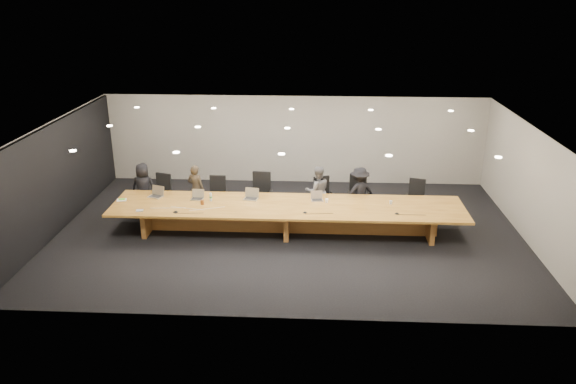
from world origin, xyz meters
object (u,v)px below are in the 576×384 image
at_px(chair_left, 217,195).
at_px(chair_far_right, 415,198).
at_px(chair_mid_left, 260,194).
at_px(chair_mid_right, 324,196).
at_px(amber_mug, 202,202).
at_px(person_b, 196,189).
at_px(person_d, 359,192).
at_px(mic_center, 305,212).
at_px(mic_left, 176,212).
at_px(laptop_b, 197,195).
at_px(mic_right, 397,213).
at_px(chair_right, 359,195).
at_px(conference_table, 287,214).
at_px(person_c, 318,191).
at_px(laptop_d, 317,196).
at_px(paper_cup_near, 327,201).
at_px(av_box, 140,211).
at_px(person_a, 143,188).
at_px(water_bottle, 211,197).
at_px(chair_far_left, 160,193).
at_px(paper_cup_far, 391,202).
at_px(laptop_a, 155,192).
at_px(laptop_c, 251,194).

distance_m(chair_left, chair_far_right, 5.48).
distance_m(chair_mid_left, chair_mid_right, 1.75).
bearing_deg(amber_mug, chair_left, 82.83).
bearing_deg(person_b, chair_mid_left, -164.20).
relative_size(person_d, mic_center, 12.70).
height_order(chair_far_right, mic_left, chair_far_right).
distance_m(laptop_b, mic_right, 5.16).
xyz_separation_m(chair_mid_right, amber_mug, (-3.12, -1.29, 0.27)).
bearing_deg(chair_right, mic_center, -133.20).
distance_m(conference_table, person_c, 1.43).
bearing_deg(laptop_b, amber_mug, -54.48).
xyz_separation_m(chair_far_right, person_b, (-6.08, -0.02, 0.16)).
height_order(amber_mug, mic_center, amber_mug).
bearing_deg(laptop_d, paper_cup_near, -34.04).
height_order(person_c, av_box, person_c).
relative_size(chair_mid_left, person_a, 0.85).
relative_size(person_b, paper_cup_near, 14.10).
bearing_deg(av_box, water_bottle, 16.57).
bearing_deg(paper_cup_near, person_b, 164.61).
relative_size(chair_left, person_d, 0.76).
distance_m(chair_far_left, paper_cup_far, 6.36).
bearing_deg(chair_mid_right, laptop_a, 171.56).
relative_size(chair_mid_right, paper_cup_near, 11.06).
distance_m(mic_left, mic_center, 3.21).
bearing_deg(chair_right, mic_right, -69.94).
height_order(chair_mid_right, amber_mug, chair_mid_right).
bearing_deg(conference_table, chair_mid_right, 52.64).
distance_m(chair_mid_right, person_c, 0.25).
xyz_separation_m(chair_right, person_c, (-1.15, -0.15, 0.14)).
distance_m(laptop_c, mic_left, 2.02).
relative_size(chair_left, chair_right, 0.94).
height_order(chair_far_right, laptop_a, chair_far_right).
relative_size(laptop_b, mic_right, 2.75).
height_order(chair_far_left, person_b, person_b).
bearing_deg(person_a, av_box, 102.72).
bearing_deg(chair_far_left, mic_right, 1.98).
distance_m(laptop_d, paper_cup_far, 1.90).
bearing_deg(mic_center, chair_mid_left, 127.92).
distance_m(paper_cup_far, mic_right, 0.65).
distance_m(person_b, person_c, 3.39).
bearing_deg(chair_mid_right, chair_far_left, 161.38).
xyz_separation_m(chair_right, laptop_b, (-4.30, -1.06, 0.31)).
height_order(person_d, amber_mug, person_d).
distance_m(chair_right, water_bottle, 4.09).
relative_size(laptop_b, mic_center, 2.89).
height_order(water_bottle, paper_cup_near, water_bottle).
xyz_separation_m(chair_mid_right, person_a, (-5.03, -0.03, 0.17)).
relative_size(conference_table, mic_center, 80.11).
xyz_separation_m(chair_far_left, mic_center, (4.09, -1.68, 0.22)).
relative_size(chair_far_left, laptop_d, 3.55).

